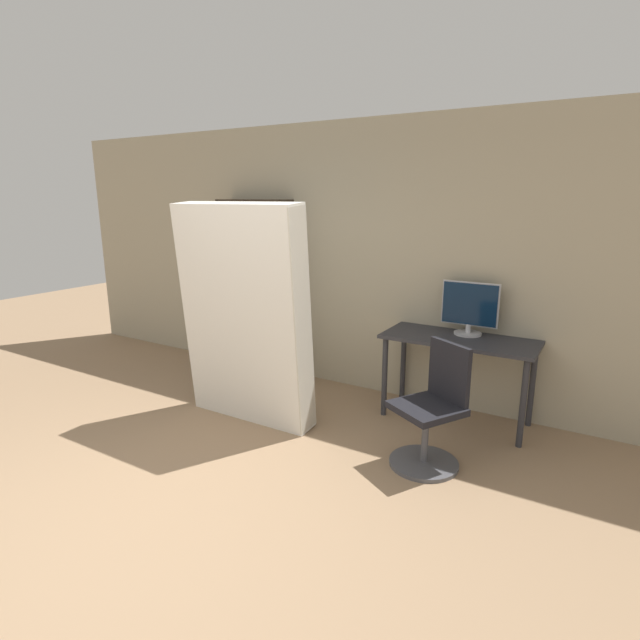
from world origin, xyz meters
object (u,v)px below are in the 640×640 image
(bookshelf, at_px, (251,290))
(mattress_near, at_px, (245,316))
(monitor, at_px, (470,308))
(office_chair, at_px, (432,417))

(bookshelf, relative_size, mattress_near, 1.00)
(monitor, height_order, bookshelf, bookshelf)
(monitor, xyz_separation_m, mattress_near, (-1.64, -1.10, -0.05))
(bookshelf, bearing_deg, office_chair, -22.40)
(monitor, distance_m, mattress_near, 1.98)
(mattress_near, bearing_deg, bookshelf, 126.41)
(office_chair, distance_m, bookshelf, 2.77)
(monitor, bearing_deg, bookshelf, 179.16)
(office_chair, bearing_deg, mattress_near, -176.49)
(office_chair, relative_size, mattress_near, 0.48)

